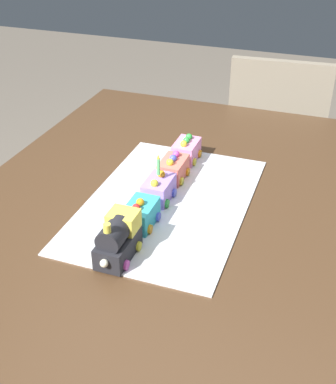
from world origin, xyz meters
The scene contains 10 objects.
ground_plane centered at (0.00, 0.00, 0.00)m, with size 8.00×8.00×0.00m, color #6B6054.
dining_table centered at (0.00, 0.00, 0.63)m, with size 1.40×1.00×0.74m.
chair centered at (1.03, -0.16, 0.47)m, with size 0.42×0.42×0.86m.
cake_board centered at (-0.01, -0.03, 0.74)m, with size 0.60×0.40×0.00m, color silver.
cake_locomotive centered at (-0.25, 0.00, 0.79)m, with size 0.14×0.08×0.12m.
cake_car_flatbed_turquoise centered at (-0.12, 0.00, 0.77)m, with size 0.10×0.08×0.07m.
cake_car_caboose_lavender centered at (0.00, 0.00, 0.77)m, with size 0.10×0.08×0.07m.
cake_car_hopper_coral centered at (0.11, 0.00, 0.77)m, with size 0.10×0.08×0.07m.
cake_car_gondola_bubblegum centered at (0.23, 0.00, 0.77)m, with size 0.10×0.08×0.07m.
birthday_candle centered at (0.00, 0.00, 0.84)m, with size 0.01×0.01×0.06m.
Camera 1 is at (-1.04, -0.40, 1.45)m, focal length 47.17 mm.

